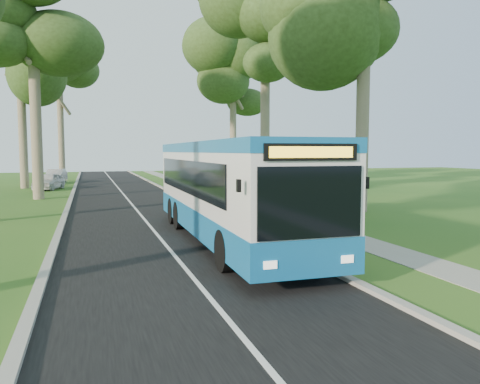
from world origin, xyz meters
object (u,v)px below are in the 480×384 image
object	(u,v)px
bus	(229,191)
bus_stop_sign	(293,200)
litter_bin	(261,210)
bus_shelter	(294,178)
car_silver	(56,176)
car_white	(49,181)

from	to	relation	value
bus	bus_stop_sign	world-z (taller)	bus
litter_bin	bus_shelter	bearing A→B (deg)	-45.86
bus_stop_sign	bus_shelter	bearing A→B (deg)	83.31
bus_shelter	litter_bin	world-z (taller)	bus_shelter
litter_bin	car_silver	xyz separation A→B (m)	(-10.24, 29.41, 0.17)
car_white	bus_shelter	bearing A→B (deg)	-47.94
bus	bus_shelter	world-z (taller)	bus
bus	bus_shelter	size ratio (longest dim) A/B	3.74
bus_stop_sign	car_silver	world-z (taller)	bus_stop_sign
bus_stop_sign	car_white	world-z (taller)	bus_stop_sign
car_white	bus	bearing A→B (deg)	-57.89
bus_stop_sign	car_white	size ratio (longest dim) A/B	0.60
litter_bin	car_white	distance (m)	23.91
litter_bin	car_white	bearing A→B (deg)	115.51
bus_stop_sign	car_white	bearing A→B (deg)	127.34
bus_stop_sign	car_silver	xyz separation A→B (m)	(-9.35, 34.82, -0.82)
bus	bus_shelter	distance (m)	4.68
bus_stop_sign	bus_shelter	world-z (taller)	bus_shelter
bus_shelter	litter_bin	xyz separation A→B (m)	(-1.09, 1.12, -1.45)
bus	car_white	distance (m)	26.65
bus_stop_sign	car_silver	size ratio (longest dim) A/B	0.57
litter_bin	car_silver	size ratio (longest dim) A/B	0.24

